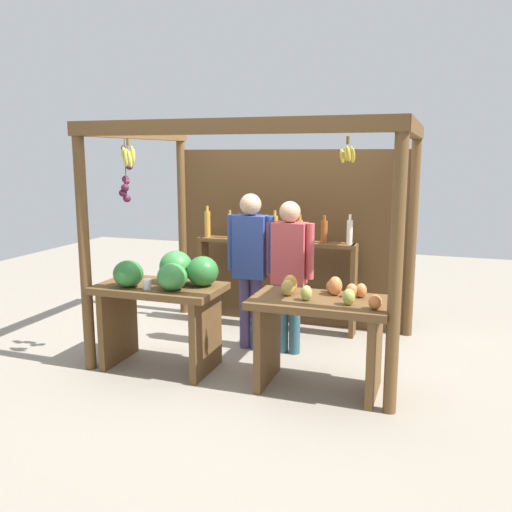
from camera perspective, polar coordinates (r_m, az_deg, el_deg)
ground_plane at (r=5.58m, az=0.65°, el=-9.71°), size 12.00×12.00×0.00m
market_stall at (r=5.66m, az=1.91°, el=4.19°), size 2.79×2.03×2.20m
fruit_counter_left at (r=5.00m, az=-9.35°, el=-3.75°), size 1.13×0.64×1.07m
fruit_counter_right at (r=4.56m, az=6.72°, el=-6.85°), size 1.12×0.64×0.93m
bottle_shelf_unit at (r=6.05m, az=1.99°, el=-0.33°), size 1.79×0.22×1.35m
vendor_man at (r=5.39m, az=-0.56°, el=-0.17°), size 0.48×0.21×1.56m
vendor_woman at (r=5.28m, az=3.48°, el=-0.88°), size 0.48×0.20×1.49m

